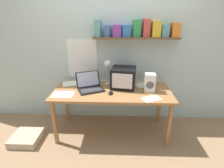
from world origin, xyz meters
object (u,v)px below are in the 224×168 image
(loose_paper_near_monitor, at_px, (70,83))
(open_notebook, at_px, (151,99))
(corner_desk, at_px, (112,94))
(desk_lamp, at_px, (108,67))
(juice_glass, at_px, (154,80))
(loose_paper_near_laptop, at_px, (141,85))
(floor_cushion, at_px, (27,138))
(laptop, at_px, (90,85))
(space_heater, at_px, (150,83))
(printed_handout, at_px, (63,94))
(computer_mouse, at_px, (111,93))
(crt_monitor, at_px, (123,78))

(loose_paper_near_monitor, xyz_separation_m, open_notebook, (1.20, -0.50, 0.00))
(corner_desk, distance_m, desk_lamp, 0.41)
(juice_glass, height_order, open_notebook, juice_glass)
(loose_paper_near_laptop, bearing_deg, floor_cushion, -163.53)
(laptop, bearing_deg, space_heater, -27.25)
(printed_handout, bearing_deg, computer_mouse, 4.18)
(printed_handout, relative_size, loose_paper_near_laptop, 1.15)
(space_heater, distance_m, computer_mouse, 0.58)
(loose_paper_near_laptop, bearing_deg, juice_glass, 17.95)
(floor_cushion, bearing_deg, computer_mouse, 7.59)
(juice_glass, relative_size, loose_paper_near_laptop, 0.52)
(corner_desk, height_order, floor_cushion, corner_desk)
(corner_desk, relative_size, loose_paper_near_monitor, 5.87)
(desk_lamp, distance_m, open_notebook, 0.81)
(computer_mouse, relative_size, floor_cushion, 0.29)
(printed_handout, height_order, loose_paper_near_laptop, same)
(juice_glass, relative_size, space_heater, 0.51)
(desk_lamp, bearing_deg, corner_desk, -70.23)
(desk_lamp, relative_size, floor_cushion, 1.00)
(juice_glass, bearing_deg, corner_desk, -156.64)
(corner_desk, xyz_separation_m, floor_cushion, (-1.25, -0.28, -0.60))
(crt_monitor, bearing_deg, desk_lamp, 170.06)
(crt_monitor, xyz_separation_m, computer_mouse, (-0.18, -0.25, -0.14))
(juice_glass, height_order, floor_cushion, juice_glass)
(open_notebook, bearing_deg, space_heater, 88.11)
(crt_monitor, height_order, floor_cushion, crt_monitor)
(juice_glass, height_order, loose_paper_near_laptop, juice_glass)
(computer_mouse, xyz_separation_m, open_notebook, (0.54, -0.13, -0.01))
(laptop, xyz_separation_m, computer_mouse, (0.31, -0.16, -0.05))
(laptop, xyz_separation_m, juice_glass, (0.99, 0.25, -0.00))
(printed_handout, bearing_deg, loose_paper_near_laptop, 18.98)
(crt_monitor, height_order, loose_paper_near_laptop, crt_monitor)
(space_heater, xyz_separation_m, open_notebook, (-0.01, -0.25, -0.13))
(loose_paper_near_monitor, height_order, floor_cushion, loose_paper_near_monitor)
(corner_desk, height_order, crt_monitor, crt_monitor)
(juice_glass, height_order, loose_paper_near_monitor, juice_glass)
(juice_glass, distance_m, loose_paper_near_monitor, 1.34)
(crt_monitor, relative_size, laptop, 0.87)
(crt_monitor, distance_m, desk_lamp, 0.29)
(loose_paper_near_monitor, relative_size, floor_cushion, 0.74)
(printed_handout, xyz_separation_m, floor_cushion, (-0.58, -0.12, -0.66))
(desk_lamp, relative_size, juice_glass, 2.95)
(corner_desk, height_order, laptop, laptop)
(space_heater, xyz_separation_m, floor_cushion, (-1.78, -0.29, -0.79))
(desk_lamp, height_order, loose_paper_near_monitor, desk_lamp)
(laptop, distance_m, computer_mouse, 0.36)
(loose_paper_near_laptop, bearing_deg, loose_paper_near_monitor, 178.58)
(printed_handout, bearing_deg, laptop, 31.20)
(juice_glass, bearing_deg, crt_monitor, -162.77)
(space_heater, relative_size, loose_paper_near_monitor, 0.90)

